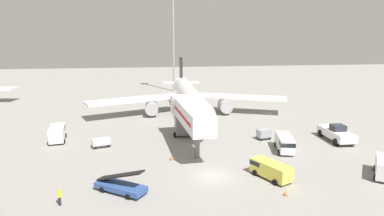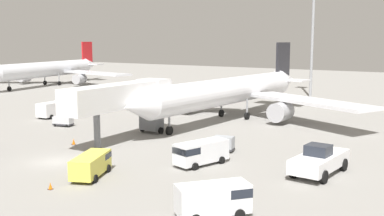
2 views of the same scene
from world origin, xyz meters
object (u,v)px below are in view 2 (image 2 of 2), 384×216
airplane_at_gate (233,91)px  airplane_background (50,69)px  baggage_cart_mid_right (63,121)px  pushback_tug (319,160)px  service_van_outer_right (200,152)px  service_van_mid_center (92,164)px  service_van_outer_left (215,198)px  baggage_cart_far_right (224,143)px  safety_cone_alpha (50,186)px  jet_bridge (125,98)px  service_van_mid_left (54,108)px  safety_cone_bravo (74,142)px

airplane_at_gate → airplane_background: size_ratio=0.96×
baggage_cart_mid_right → pushback_tug: bearing=-4.0°
service_van_outer_right → service_van_mid_center: bearing=-124.3°
service_van_mid_center → baggage_cart_mid_right: (-20.34, 14.00, -0.36)m
airplane_background → service_van_mid_center: bearing=-36.4°
pushback_tug → service_van_outer_left: pushback_tug is taller
airplane_at_gate → baggage_cart_far_right: bearing=-63.0°
service_van_outer_left → airplane_background: size_ratio=0.11×
airplane_at_gate → baggage_cart_far_right: airplane_at_gate is taller
service_van_outer_left → baggage_cart_far_right: 17.83m
service_van_outer_right → service_van_outer_left: bearing=-52.1°
pushback_tug → baggage_cart_mid_right: 36.08m
service_van_mid_center → airplane_at_gate: bearing=98.1°
safety_cone_alpha → airplane_background: bearing=141.4°
service_van_mid_center → baggage_cart_mid_right: size_ratio=1.88×
pushback_tug → airplane_background: size_ratio=0.16×
jet_bridge → service_van_mid_center: 14.92m
service_van_mid_left → service_van_outer_right: size_ratio=0.94×
service_van_outer_right → airplane_background: airplane_background is taller
service_van_mid_left → service_van_outer_left: 45.39m
service_van_mid_center → service_van_outer_right: bearing=55.7°
service_van_mid_left → baggage_cart_mid_right: bearing=-30.8°
pushback_tug → service_van_mid_left: bearing=171.1°
safety_cone_bravo → jet_bridge: bearing=57.4°
service_van_mid_left → safety_cone_alpha: service_van_mid_left is taller
service_van_mid_center → safety_cone_bravo: size_ratio=8.25×
airplane_at_gate → safety_cone_bravo: 25.86m
airplane_at_gate → service_van_mid_left: bearing=-148.6°
pushback_tug → service_van_mid_center: 19.39m
service_van_mid_left → service_van_outer_left: size_ratio=1.08×
jet_bridge → safety_cone_bravo: size_ratio=25.25×
service_van_outer_right → safety_cone_alpha: size_ratio=10.34×
airplane_at_gate → service_van_mid_center: size_ratio=8.36×
airplane_at_gate → service_van_outer_right: airplane_at_gate is taller
service_van_mid_center → safety_cone_alpha: service_van_mid_center is taller
pushback_tug → safety_cone_alpha: pushback_tug is taller
service_van_mid_left → baggage_cart_far_right: bearing=-7.7°
baggage_cart_mid_right → service_van_outer_right: bearing=-12.7°
baggage_cart_far_right → airplane_background: 82.21m
pushback_tug → service_van_outer_right: (-10.06, -3.29, 0.03)m
service_van_outer_left → service_van_mid_center: bearing=172.6°
safety_cone_alpha → baggage_cart_mid_right: bearing=138.0°
service_van_mid_left → service_van_outer_left: (40.76, -19.97, -0.05)m
jet_bridge → service_van_outer_right: (13.02, -4.18, -3.65)m
jet_bridge → safety_cone_bravo: (-3.21, -5.03, -4.59)m
service_van_mid_left → service_van_mid_center: (27.47, -18.25, -0.21)m
baggage_cart_far_right → baggage_cart_mid_right: bearing=179.8°
safety_cone_bravo → service_van_mid_center: bearing=-34.5°
service_van_mid_center → jet_bridge: bearing=121.0°
airplane_at_gate → airplane_background: (-64.16, 18.45, 0.03)m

